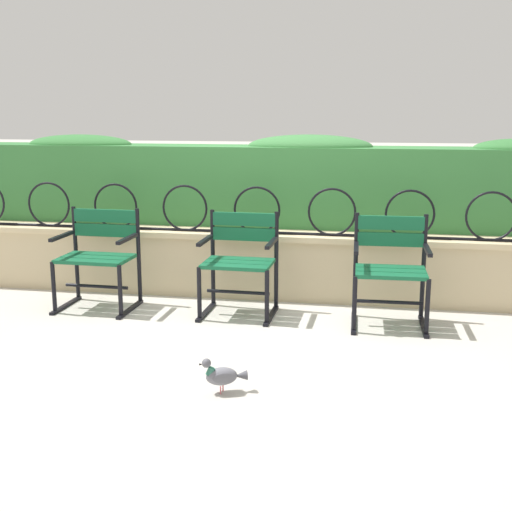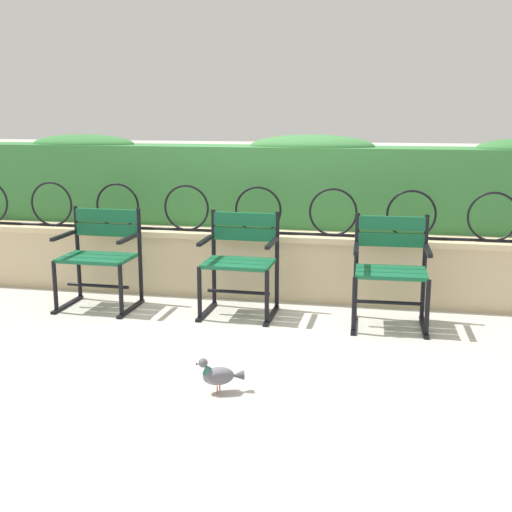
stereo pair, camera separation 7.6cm
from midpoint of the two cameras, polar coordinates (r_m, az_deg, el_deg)
name	(u,v)px [view 2 (the right image)]	position (r m, az deg, el deg)	size (l,w,h in m)	color
ground_plane	(254,327)	(5.27, 0.21, -6.07)	(60.00, 60.00, 0.00)	#BCB7AD
stone_wall	(274,264)	(6.06, 1.88, -0.69)	(6.99, 0.41, 0.59)	#C6B289
iron_arch_fence	(260,212)	(5.92, 0.68, 3.73)	(6.45, 0.02, 0.42)	black
hedge_row	(281,182)	(6.37, 2.52, 6.30)	(6.85, 0.52, 0.85)	#387A3D
park_chair_left	(100,254)	(5.87, -12.73, 0.19)	(0.64, 0.53, 0.84)	#145B38
park_chair_centre	(241,259)	(5.53, -0.93, -0.28)	(0.60, 0.53, 0.84)	#145B38
park_chair_right	(391,267)	(5.34, 11.77, -0.96)	(0.60, 0.54, 0.86)	#145B38
pigeon_near_chairs	(219,375)	(4.08, -2.61, -10.06)	(0.28, 0.17, 0.22)	slate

